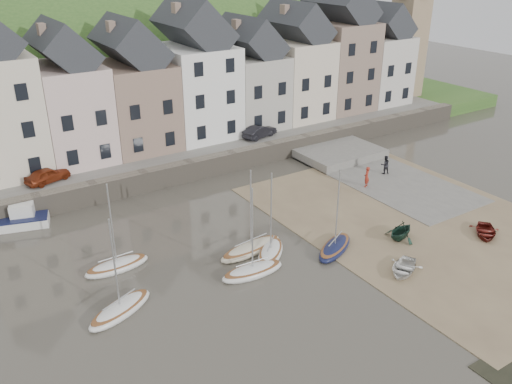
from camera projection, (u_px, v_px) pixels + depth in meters
ground at (305, 265)px, 35.52m from camera, size 160.00×160.00×0.00m
quay_land at (129, 129)px, 59.59m from camera, size 90.00×30.00×1.50m
quay_street at (172, 152)px, 50.49m from camera, size 70.00×7.00×0.10m
seawall at (189, 170)px, 48.10m from camera, size 70.00×1.20×1.80m
beach at (419, 222)px, 40.95m from camera, size 18.00×26.00×0.06m
slipway at (381, 176)px, 49.02m from camera, size 8.00×18.00×0.12m
hillside at (48, 200)px, 86.28m from camera, size 134.40×84.00×84.00m
townhouse_terrace at (170, 82)px, 51.62m from camera, size 61.05×8.00×13.93m
church_spire at (411, 19)px, 66.29m from camera, size 4.00×4.00×18.00m
sailboat_0 at (117, 266)px, 34.93m from camera, size 4.36×1.65×6.32m
sailboat_1 at (120, 309)px, 30.73m from camera, size 4.75×3.18×6.32m
sailboat_2 at (251, 248)px, 36.92m from camera, size 5.30×2.16×6.32m
sailboat_3 at (271, 252)px, 36.48m from camera, size 3.87×3.78×6.32m
sailboat_4 at (252, 271)px, 34.36m from camera, size 4.42×1.74×6.32m
sailboat_5 at (335, 247)px, 37.06m from camera, size 4.54×3.34×6.32m
motorboat_2 at (16, 220)px, 40.10m from camera, size 5.14×3.00×1.70m
rowboat_white at (403, 268)px, 34.46m from camera, size 3.58×3.22×0.61m
rowboat_green at (401, 230)px, 38.27m from camera, size 2.96×2.69×1.35m
rowboat_red at (485, 232)px, 38.87m from camera, size 3.60×3.50×0.61m
person_red at (367, 177)px, 46.41m from camera, size 0.80×0.72×1.84m
person_dark at (385, 165)px, 49.10m from camera, size 1.02×0.90×1.75m
car_left at (48, 175)px, 43.73m from camera, size 3.94×2.53×1.25m
car_right at (260, 131)px, 54.01m from camera, size 4.06×2.25×1.27m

